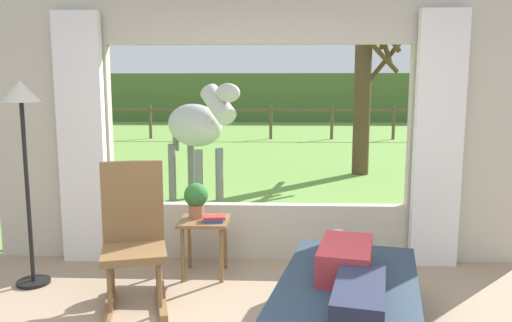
# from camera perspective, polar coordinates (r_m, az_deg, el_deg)

# --- Properties ---
(back_wall_with_window) EXTENTS (5.20, 0.12, 2.55)m
(back_wall_with_window) POSITION_cam_1_polar(r_m,az_deg,el_deg) (4.83, 0.22, 3.14)
(back_wall_with_window) COLOR #BCB29E
(back_wall_with_window) RESTS_ON ground_plane
(curtain_panel_left) EXTENTS (0.44, 0.10, 2.40)m
(curtain_panel_left) POSITION_cam_1_polar(r_m,az_deg,el_deg) (5.05, -19.41, 2.33)
(curtain_panel_left) COLOR silver
(curtain_panel_left) RESTS_ON ground_plane
(curtain_panel_right) EXTENTS (0.44, 0.10, 2.40)m
(curtain_panel_right) POSITION_cam_1_polar(r_m,az_deg,el_deg) (4.93, 20.22, 2.15)
(curtain_panel_right) COLOR silver
(curtain_panel_right) RESTS_ON ground_plane
(outdoor_pasture_lawn) EXTENTS (36.00, 21.68, 0.02)m
(outdoor_pasture_lawn) POSITION_cam_1_polar(r_m,az_deg,el_deg) (15.79, 1.68, 2.30)
(outdoor_pasture_lawn) COLOR olive
(outdoor_pasture_lawn) RESTS_ON ground_plane
(distant_hill_ridge) EXTENTS (36.00, 2.00, 2.40)m
(distant_hill_ridge) POSITION_cam_1_polar(r_m,az_deg,el_deg) (25.55, 1.95, 7.31)
(distant_hill_ridge) COLOR #506C33
(distant_hill_ridge) RESTS_ON ground_plane
(recliner_sofa) EXTENTS (1.25, 1.86, 0.42)m
(recliner_sofa) POSITION_cam_1_polar(r_m,az_deg,el_deg) (3.49, 10.45, -16.69)
(recliner_sofa) COLOR black
(recliner_sofa) RESTS_ON ground_plane
(reclining_person) EXTENTS (0.46, 1.43, 0.22)m
(reclining_person) POSITION_cam_1_polar(r_m,az_deg,el_deg) (3.33, 10.71, -12.31)
(reclining_person) COLOR #B23338
(reclining_person) RESTS_ON recliner_sofa
(rocking_chair) EXTENTS (0.63, 0.78, 1.12)m
(rocking_chair) POSITION_cam_1_polar(r_m,az_deg,el_deg) (4.05, -13.89, -8.31)
(rocking_chair) COLOR brown
(rocking_chair) RESTS_ON ground_plane
(side_table) EXTENTS (0.44, 0.44, 0.52)m
(side_table) POSITION_cam_1_polar(r_m,az_deg,el_deg) (4.54, -5.95, -7.84)
(side_table) COLOR brown
(side_table) RESTS_ON ground_plane
(potted_plant) EXTENTS (0.22, 0.22, 0.32)m
(potted_plant) POSITION_cam_1_polar(r_m,az_deg,el_deg) (4.54, -6.90, -4.24)
(potted_plant) COLOR #9E6042
(potted_plant) RESTS_ON side_table
(book_stack) EXTENTS (0.21, 0.15, 0.05)m
(book_stack) POSITION_cam_1_polar(r_m,az_deg,el_deg) (4.43, -4.90, -6.64)
(book_stack) COLOR #23478C
(book_stack) RESTS_ON side_table
(floor_lamp_left) EXTENTS (0.32, 0.32, 1.75)m
(floor_lamp_left) POSITION_cam_1_polar(r_m,az_deg,el_deg) (4.56, -25.26, 4.14)
(floor_lamp_left) COLOR black
(floor_lamp_left) RESTS_ON ground_plane
(horse) EXTENTS (1.38, 1.65, 1.73)m
(horse) POSITION_cam_1_polar(r_m,az_deg,el_deg) (7.02, -6.82, 3.96)
(horse) COLOR #B2B2AD
(horse) RESTS_ON outdoor_pasture_lawn
(pasture_tree) EXTENTS (1.14, 1.44, 3.51)m
(pasture_tree) POSITION_cam_1_polar(r_m,az_deg,el_deg) (9.77, 12.41, 7.40)
(pasture_tree) COLOR #4C3823
(pasture_tree) RESTS_ON outdoor_pasture_lawn
(pasture_fence_line) EXTENTS (16.10, 0.10, 1.10)m
(pasture_fence_line) POSITION_cam_1_polar(r_m,az_deg,el_deg) (16.33, 1.72, 5.09)
(pasture_fence_line) COLOR brown
(pasture_fence_line) RESTS_ON outdoor_pasture_lawn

